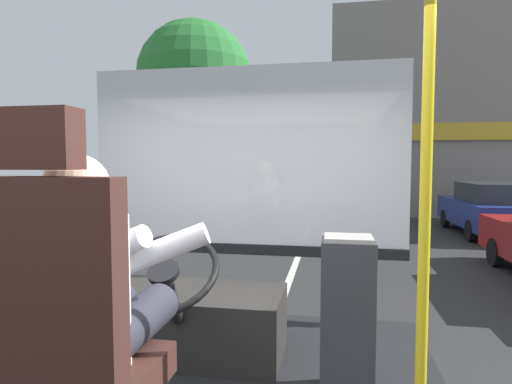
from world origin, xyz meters
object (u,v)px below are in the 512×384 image
parked_car_blue (495,208)px  parked_car_silver (405,188)px  parked_car_black (437,194)px  bus_driver (92,289)px  steering_console (193,320)px  handrail_pole (425,212)px  fare_box (347,316)px  driver_seat (70,348)px

parked_car_blue → parked_car_silver: (-0.48, 11.33, -0.09)m
parked_car_black → parked_car_silver: 4.85m
bus_driver → parked_car_black: bus_driver is taller
steering_console → parked_car_silver: size_ratio=0.28×
handrail_pole → fare_box: (-0.27, 0.45, -0.59)m
parked_car_silver → steering_console: bearing=-102.4°
handrail_pole → fare_box: handrail_pole is taller
fare_box → parked_car_black: (4.26, 16.60, -0.46)m
fare_box → parked_car_black: fare_box is taller
fare_box → parked_car_blue: fare_box is taller
steering_console → parked_car_silver: 21.67m
steering_console → fare_box: fare_box is taller
driver_seat → handrail_pole: (1.19, 0.50, 0.42)m
bus_driver → handrail_pole: bearing=17.1°
steering_console → parked_car_blue: 11.09m
driver_seat → parked_car_black: driver_seat is taller
parked_car_blue → parked_car_black: size_ratio=0.91×
steering_console → parked_car_silver: bearing=77.6°
bus_driver → steering_console: size_ratio=0.69×
bus_driver → parked_car_silver: bearing=78.1°
bus_driver → parked_car_blue: bearing=64.8°
parked_car_blue → driver_seat: bearing=-115.0°
steering_console → parked_car_blue: size_ratio=0.28×
driver_seat → steering_console: 1.28m
parked_car_black → bus_driver: bearing=-106.6°
driver_seat → parked_car_silver: size_ratio=0.34×
fare_box → steering_console: bearing=163.3°
handrail_pole → driver_seat: bearing=-157.3°
handrail_pole → parked_car_silver: (3.48, 21.88, -1.08)m
fare_box → parked_car_blue: (4.23, 10.10, -0.40)m
handrail_pole → parked_car_blue: bearing=69.5°
handrail_pole → parked_car_black: 17.55m
fare_box → parked_car_black: bearing=75.6°
parked_car_blue → parked_car_silver: parked_car_blue is taller
steering_console → handrail_pole: bearing=-31.4°
steering_console → fare_box: (0.92, -0.28, 0.19)m
driver_seat → fare_box: size_ratio=1.64×
driver_seat → parked_car_black: (5.18, 17.55, -0.63)m
bus_driver → handrail_pole: 1.27m
handrail_pole → parked_car_silver: bearing=81.0°
parked_car_silver → fare_box: bearing=-99.9°
bus_driver → parked_car_black: 18.19m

